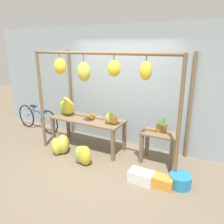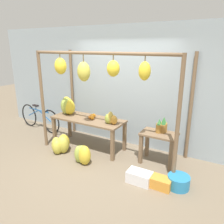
% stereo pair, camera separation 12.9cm
% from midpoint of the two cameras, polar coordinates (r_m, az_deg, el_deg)
% --- Properties ---
extents(ground_plane, '(20.00, 20.00, 0.00)m').
position_cam_midpoint_polar(ground_plane, '(4.56, -5.63, -13.92)').
color(ground_plane, '#756651').
extents(shop_wall_back, '(8.00, 0.08, 2.80)m').
position_cam_midpoint_polar(shop_wall_back, '(5.21, 2.47, 6.60)').
color(shop_wall_back, '#99A8B2').
rests_on(shop_wall_back, ground_plane).
extents(stall_awning, '(3.16, 1.21, 2.23)m').
position_cam_midpoint_polar(stall_awning, '(4.37, -4.02, 8.00)').
color(stall_awning, brown).
rests_on(stall_awning, ground_plane).
extents(display_table_main, '(1.73, 0.66, 0.72)m').
position_cam_midpoint_polar(display_table_main, '(5.10, -7.11, -2.80)').
color(display_table_main, brown).
rests_on(display_table_main, ground_plane).
extents(display_table_side, '(0.71, 0.46, 0.66)m').
position_cam_midpoint_polar(display_table_side, '(4.55, 11.39, -7.40)').
color(display_table_side, brown).
rests_on(display_table_side, ground_plane).
extents(banana_pile_on_table, '(0.46, 0.43, 0.43)m').
position_cam_midpoint_polar(banana_pile_on_table, '(5.42, -12.44, 1.47)').
color(banana_pile_on_table, yellow).
rests_on(banana_pile_on_table, display_table_main).
extents(orange_pile, '(0.18, 0.23, 0.09)m').
position_cam_midpoint_polar(orange_pile, '(5.04, -6.13, -1.25)').
color(orange_pile, orange).
rests_on(orange_pile, display_table_main).
extents(pineapple_cluster, '(0.21, 0.22, 0.31)m').
position_cam_midpoint_polar(pineapple_cluster, '(4.50, 12.18, -3.54)').
color(pineapple_cluster, '#B27F38').
rests_on(pineapple_cluster, display_table_side).
extents(banana_pile_ground_left, '(0.41, 0.52, 0.40)m').
position_cam_midpoint_polar(banana_pile_ground_left, '(5.11, -14.02, -8.48)').
color(banana_pile_ground_left, gold).
rests_on(banana_pile_ground_left, ground_plane).
extents(banana_pile_ground_right, '(0.41, 0.35, 0.41)m').
position_cam_midpoint_polar(banana_pile_ground_right, '(4.59, -8.38, -11.02)').
color(banana_pile_ground_right, gold).
rests_on(banana_pile_ground_right, ground_plane).
extents(fruit_crate_white, '(0.43, 0.26, 0.21)m').
position_cam_midpoint_polar(fruit_crate_white, '(4.06, 6.66, -16.42)').
color(fruit_crate_white, silver).
rests_on(fruit_crate_white, ground_plane).
extents(blue_bucket, '(0.38, 0.38, 0.22)m').
position_cam_midpoint_polar(blue_bucket, '(4.09, 16.44, -16.82)').
color(blue_bucket, teal).
rests_on(blue_bucket, ground_plane).
extents(parked_bicycle, '(1.67, 0.21, 0.72)m').
position_cam_midpoint_polar(parked_bicycle, '(6.57, -19.47, -1.60)').
color(parked_bicycle, black).
rests_on(parked_bicycle, ground_plane).
extents(papaya_pile, '(0.34, 0.21, 0.27)m').
position_cam_midpoint_polar(papaya_pile, '(4.65, -1.10, -1.79)').
color(papaya_pile, '#B2993D').
rests_on(papaya_pile, display_table_main).
extents(fruit_crate_purple, '(0.39, 0.24, 0.19)m').
position_cam_midpoint_polar(fruit_crate_purple, '(4.01, 11.92, -17.39)').
color(fruit_crate_purple, orange).
rests_on(fruit_crate_purple, ground_plane).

